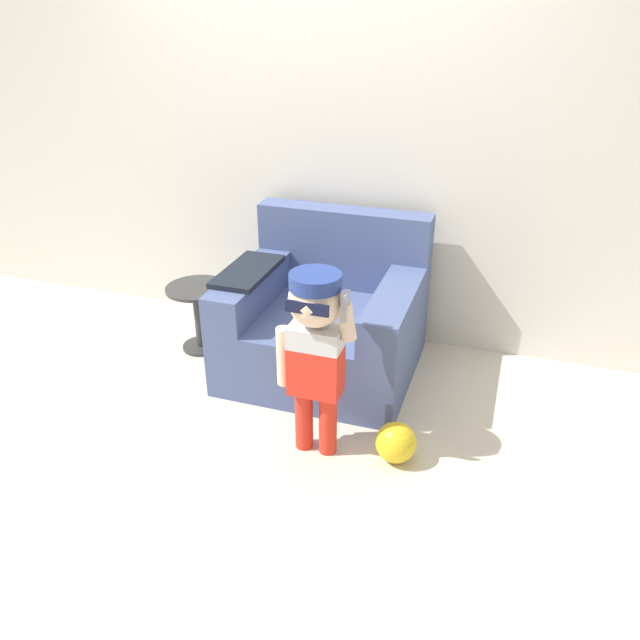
# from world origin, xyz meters

# --- Properties ---
(ground_plane) EXTENTS (10.00, 10.00, 0.00)m
(ground_plane) POSITION_xyz_m (0.00, 0.00, 0.00)
(ground_plane) COLOR beige
(wall_back) EXTENTS (10.00, 0.05, 2.60)m
(wall_back) POSITION_xyz_m (0.00, 0.78, 1.30)
(wall_back) COLOR silver
(wall_back) RESTS_ON ground_plane
(armchair) EXTENTS (1.07, 0.95, 0.88)m
(armchair) POSITION_xyz_m (0.22, 0.27, 0.30)
(armchair) COLOR #475684
(armchair) RESTS_ON ground_plane
(person_child) EXTENTS (0.38, 0.29, 0.94)m
(person_child) POSITION_xyz_m (0.42, -0.50, 0.62)
(person_child) COLOR red
(person_child) RESTS_ON ground_plane
(side_table) EXTENTS (0.38, 0.38, 0.42)m
(side_table) POSITION_xyz_m (-0.59, 0.22, 0.26)
(side_table) COLOR #333333
(side_table) RESTS_ON ground_plane
(toy_ball) EXTENTS (0.20, 0.20, 0.20)m
(toy_ball) POSITION_xyz_m (0.81, -0.45, 0.10)
(toy_ball) COLOR yellow
(toy_ball) RESTS_ON ground_plane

